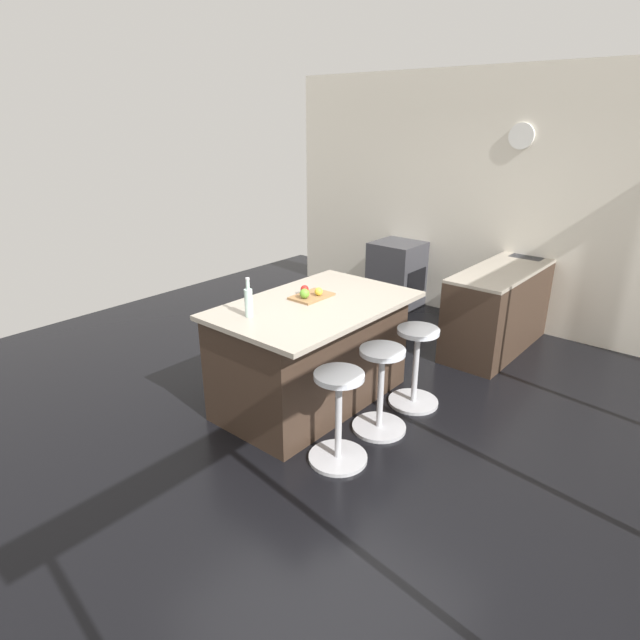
% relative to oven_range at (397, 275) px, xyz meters
% --- Properties ---
extents(ground_plane, '(7.73, 7.73, 0.00)m').
position_rel_oven_range_xyz_m(ground_plane, '(2.62, 1.01, -0.43)').
color(ground_plane, black).
extents(interior_partition_left, '(0.15, 5.70, 2.93)m').
position_rel_oven_range_xyz_m(interior_partition_left, '(-0.35, 1.01, 1.03)').
color(interior_partition_left, silver).
rests_on(interior_partition_left, ground_plane).
extents(sink_cabinet, '(2.47, 0.60, 1.18)m').
position_rel_oven_range_xyz_m(sink_cabinet, '(-0.00, 1.58, 0.02)').
color(sink_cabinet, '#38281E').
rests_on(sink_cabinet, ground_plane).
extents(oven_range, '(0.60, 0.61, 0.87)m').
position_rel_oven_range_xyz_m(oven_range, '(0.00, 0.00, 0.00)').
color(oven_range, '#38383D').
rests_on(oven_range, ground_plane).
extents(kitchen_island, '(1.72, 1.11, 0.94)m').
position_rel_oven_range_xyz_m(kitchen_island, '(2.64, 0.81, 0.04)').
color(kitchen_island, '#38281E').
rests_on(kitchen_island, ground_plane).
extents(stool_by_window, '(0.44, 0.44, 0.72)m').
position_rel_oven_range_xyz_m(stool_by_window, '(2.10, 1.54, -0.10)').
color(stool_by_window, '#B7B7BC').
rests_on(stool_by_window, ground_plane).
extents(stool_middle, '(0.44, 0.44, 0.72)m').
position_rel_oven_range_xyz_m(stool_middle, '(2.64, 1.54, -0.10)').
color(stool_middle, '#B7B7BC').
rests_on(stool_middle, ground_plane).
extents(stool_near_camera, '(0.44, 0.44, 0.72)m').
position_rel_oven_range_xyz_m(stool_near_camera, '(3.18, 1.54, -0.10)').
color(stool_near_camera, '#B7B7BC').
rests_on(stool_near_camera, ground_plane).
extents(cutting_board, '(0.36, 0.24, 0.02)m').
position_rel_oven_range_xyz_m(cutting_board, '(2.55, 0.74, 0.51)').
color(cutting_board, olive).
rests_on(cutting_board, kitchen_island).
extents(apple_green, '(0.08, 0.08, 0.08)m').
position_rel_oven_range_xyz_m(apple_green, '(2.65, 0.75, 0.57)').
color(apple_green, '#609E2D').
rests_on(apple_green, cutting_board).
extents(apple_yellow, '(0.07, 0.07, 0.07)m').
position_rel_oven_range_xyz_m(apple_yellow, '(2.52, 0.79, 0.56)').
color(apple_yellow, gold).
rests_on(apple_yellow, cutting_board).
extents(apple_red, '(0.07, 0.07, 0.07)m').
position_rel_oven_range_xyz_m(apple_red, '(2.55, 0.65, 0.56)').
color(apple_red, red).
rests_on(apple_red, cutting_board).
extents(water_bottle, '(0.06, 0.06, 0.31)m').
position_rel_oven_range_xyz_m(water_bottle, '(3.21, 0.67, 0.63)').
color(water_bottle, silver).
rests_on(water_bottle, kitchen_island).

